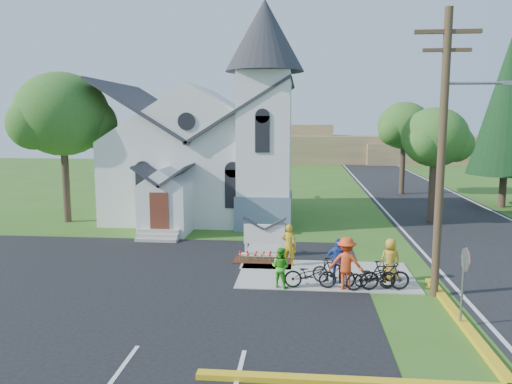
# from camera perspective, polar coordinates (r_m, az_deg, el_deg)

# --- Properties ---
(ground) EXTENTS (120.00, 120.00, 0.00)m
(ground) POSITION_cam_1_polar(r_m,az_deg,el_deg) (20.27, 3.69, -9.81)
(ground) COLOR #375E1B
(ground) RESTS_ON ground
(parking_lot) EXTENTS (20.00, 16.00, 0.02)m
(parking_lot) POSITION_cam_1_polar(r_m,az_deg,el_deg) (19.84, -17.52, -10.56)
(parking_lot) COLOR black
(parking_lot) RESTS_ON ground
(road) EXTENTS (8.00, 90.00, 0.02)m
(road) POSITION_cam_1_polar(r_m,az_deg,el_deg) (36.11, 20.50, -2.30)
(road) COLOR black
(road) RESTS_ON ground
(sidewalk) EXTENTS (7.00, 4.00, 0.05)m
(sidewalk) POSITION_cam_1_polar(r_m,az_deg,el_deg) (20.76, 7.93, -9.37)
(sidewalk) COLOR #A7A197
(sidewalk) RESTS_ON ground
(church) EXTENTS (12.35, 12.00, 13.00)m
(church) POSITION_cam_1_polar(r_m,az_deg,el_deg) (32.33, -5.37, 6.36)
(church) COLOR white
(church) RESTS_ON ground
(church_sign) EXTENTS (2.20, 0.40, 1.70)m
(church_sign) POSITION_cam_1_polar(r_m,az_deg,el_deg) (23.14, 0.96, -4.88)
(church_sign) COLOR #A7A197
(church_sign) RESTS_ON ground
(flower_bed) EXTENTS (2.60, 1.10, 0.07)m
(flower_bed) POSITION_cam_1_polar(r_m,az_deg,el_deg) (22.52, 0.78, -7.85)
(flower_bed) COLOR #321A0D
(flower_bed) RESTS_ON ground
(utility_pole) EXTENTS (3.45, 0.28, 10.00)m
(utility_pole) POSITION_cam_1_polar(r_m,az_deg,el_deg) (18.44, 20.67, 5.01)
(utility_pole) COLOR #432D21
(utility_pole) RESTS_ON ground
(stop_sign) EXTENTS (0.11, 0.76, 2.48)m
(stop_sign) POSITION_cam_1_polar(r_m,az_deg,el_deg) (16.48, 22.74, -8.23)
(stop_sign) COLOR gray
(stop_sign) RESTS_ON ground
(tree_lot_corner) EXTENTS (5.60, 5.60, 9.15)m
(tree_lot_corner) POSITION_cam_1_polar(r_m,az_deg,el_deg) (32.67, -21.27, 8.25)
(tree_lot_corner) COLOR #37251E
(tree_lot_corner) RESTS_ON ground
(tree_road_near) EXTENTS (4.00, 4.00, 7.05)m
(tree_road_near) POSITION_cam_1_polar(r_m,az_deg,el_deg) (32.30, 19.76, 5.85)
(tree_road_near) COLOR #37251E
(tree_road_near) RESTS_ON ground
(tree_road_mid) EXTENTS (4.40, 4.40, 7.80)m
(tree_road_mid) POSITION_cam_1_polar(r_m,az_deg,el_deg) (44.10, 16.56, 7.24)
(tree_road_mid) COLOR #37251E
(tree_road_mid) RESTS_ON ground
(conifer) EXTENTS (5.20, 5.20, 12.40)m
(conifer) POSITION_cam_1_polar(r_m,az_deg,el_deg) (40.01, 26.91, 8.93)
(conifer) COLOR #37251E
(conifer) RESTS_ON ground
(distant_hills) EXTENTS (61.00, 10.00, 5.60)m
(distant_hills) POSITION_cam_1_polar(r_m,az_deg,el_deg) (75.77, 7.50, 5.03)
(distant_hills) COLOR olive
(distant_hills) RESTS_ON ground
(cyclist_0) EXTENTS (0.74, 0.57, 1.80)m
(cyclist_0) POSITION_cam_1_polar(r_m,az_deg,el_deg) (21.64, 3.78, -6.02)
(cyclist_0) COLOR #BD9016
(cyclist_0) RESTS_ON sidewalk
(bike_0) EXTENTS (1.97, 0.75, 1.02)m
(bike_0) POSITION_cam_1_polar(r_m,az_deg,el_deg) (18.95, 6.22, -9.35)
(bike_0) COLOR black
(bike_0) RESTS_ON sidewalk
(cyclist_1) EXTENTS (0.92, 0.84, 1.53)m
(cyclist_1) POSITION_cam_1_polar(r_m,az_deg,el_deg) (18.89, 2.81, -8.57)
(cyclist_1) COLOR green
(cyclist_1) RESTS_ON sidewalk
(bike_1) EXTENTS (1.78, 1.18, 1.04)m
(bike_1) POSITION_cam_1_polar(r_m,az_deg,el_deg) (19.37, 8.86, -8.98)
(bike_1) COLOR black
(bike_1) RESTS_ON sidewalk
(cyclist_2) EXTENTS (1.07, 0.57, 1.74)m
(cyclist_2) POSITION_cam_1_polar(r_m,az_deg,el_deg) (19.58, 9.36, -7.74)
(cyclist_2) COLOR #2247AE
(cyclist_2) RESTS_ON sidewalk
(bike_2) EXTENTS (2.07, 1.18, 1.03)m
(bike_2) POSITION_cam_1_polar(r_m,az_deg,el_deg) (19.12, 13.01, -9.35)
(bike_2) COLOR black
(bike_2) RESTS_ON sidewalk
(cyclist_3) EXTENTS (1.39, 0.97, 1.97)m
(cyclist_3) POSITION_cam_1_polar(r_m,az_deg,el_deg) (18.89, 10.28, -8.00)
(cyclist_3) COLOR #E14319
(cyclist_3) RESTS_ON sidewalk
(bike_3) EXTENTS (1.90, 0.74, 1.11)m
(bike_3) POSITION_cam_1_polar(r_m,az_deg,el_deg) (19.18, 14.50, -9.22)
(bike_3) COLOR black
(bike_3) RESTS_ON sidewalk
(cyclist_4) EXTENTS (0.90, 0.68, 1.65)m
(cyclist_4) POSITION_cam_1_polar(r_m,az_deg,el_deg) (20.34, 15.09, -7.44)
(cyclist_4) COLOR gold
(cyclist_4) RESTS_ON sidewalk
(bike_4) EXTENTS (1.58, 0.73, 0.80)m
(bike_4) POSITION_cam_1_polar(r_m,az_deg,el_deg) (19.47, 13.39, -9.39)
(bike_4) COLOR black
(bike_4) RESTS_ON sidewalk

